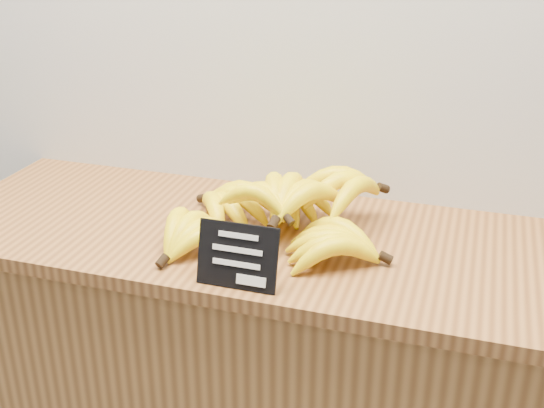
% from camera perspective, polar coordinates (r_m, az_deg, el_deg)
% --- Properties ---
extents(counter_top, '(1.52, 0.54, 0.03)m').
position_cam_1_polar(counter_top, '(1.45, 0.59, -3.03)').
color(counter_top, '#955F2E').
rests_on(counter_top, counter).
extents(chalkboard_sign, '(0.15, 0.04, 0.12)m').
position_cam_1_polar(chalkboard_sign, '(1.23, -2.92, -4.39)').
color(chalkboard_sign, black).
rests_on(chalkboard_sign, counter_top).
extents(banana_pile, '(0.52, 0.39, 0.12)m').
position_cam_1_polar(banana_pile, '(1.42, 0.64, -0.49)').
color(banana_pile, '#FFE90A').
rests_on(banana_pile, counter_top).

